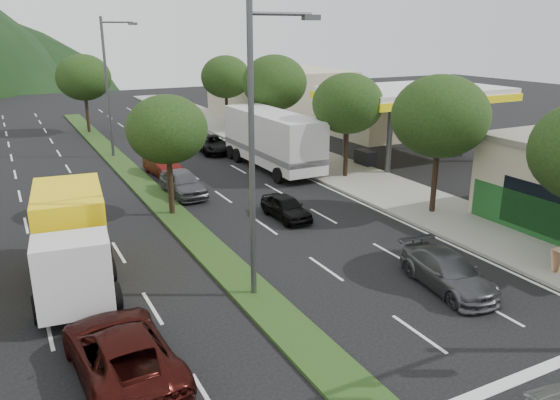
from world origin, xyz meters
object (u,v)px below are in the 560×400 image
car_queue_a (286,207)px  motorhome (272,139)px  suv_maroon (122,352)px  tree_med_far (84,78)px  tree_r_d (274,83)px  streetlight_mid (109,81)px  tree_r_b (440,117)px  tree_r_c (348,104)px  car_queue_e (183,183)px  car_queue_b (448,272)px  car_queue_c (162,165)px  streetlight_near (257,142)px  box_truck (72,243)px  tree_med_near (167,130)px  car_queue_d (212,144)px  tree_r_e (226,77)px

car_queue_a → motorhome: 10.57m
suv_maroon → tree_med_far: bearing=-100.5°
tree_r_d → streetlight_mid: 12.18m
tree_med_far → suv_maroon: tree_med_far is taller
tree_r_d → car_queue_a: tree_r_d is taller
tree_r_b → tree_r_c: tree_r_b is taller
tree_med_far → car_queue_e: tree_med_far is taller
tree_med_far → suv_maroon: size_ratio=1.29×
car_queue_a → car_queue_e: car_queue_e is taller
streetlight_mid → motorhome: (8.79, -8.54, -3.55)m
car_queue_b → suv_maroon: bearing=-173.1°
suv_maroon → car_queue_c: size_ratio=1.34×
streetlight_mid → car_queue_a: size_ratio=2.84×
streetlight_mid → car_queue_e: bearing=-83.4°
streetlight_near → car_queue_e: 13.99m
tree_r_d → suv_maroon: bearing=-124.9°
box_truck → motorhome: 19.15m
suv_maroon → car_queue_a: suv_maroon is taller
tree_med_near → suv_maroon: 14.17m
tree_r_d → car_queue_c: tree_r_d is taller
suv_maroon → car_queue_a: (10.13, 9.47, -0.15)m
tree_r_b → tree_med_far: (-12.00, 32.00, -0.03)m
tree_r_d → box_truck: bearing=-134.2°
car_queue_c → box_truck: box_truck is taller
tree_r_b → car_queue_a: bearing=158.3°
tree_r_c → tree_med_near: (-12.00, -2.00, -0.32)m
streetlight_mid → box_truck: size_ratio=1.39×
streetlight_mid → car_queue_d: size_ratio=2.14×
car_queue_d → tree_med_near: bearing=-116.6°
streetlight_mid → streetlight_near: bearing=-90.0°
tree_med_far → car_queue_e: (1.59, -22.94, -4.26)m
car_queue_e → car_queue_a: bearing=-63.6°
streetlight_near → car_queue_e: bearing=84.0°
streetlight_mid → car_queue_e: 12.96m
car_queue_b → box_truck: 13.86m
streetlight_near → car_queue_b: streetlight_near is taller
suv_maroon → tree_r_c: bearing=-142.4°
tree_r_c → car_queue_b: tree_r_c is taller
suv_maroon → car_queue_a: bearing=-139.8°
car_queue_a → tree_r_e: bearing=73.4°
car_queue_c → box_truck: (-7.31, -14.08, 0.96)m
tree_r_c → streetlight_mid: bearing=132.2°
car_queue_a → box_truck: bearing=-165.7°
tree_r_b → motorhome: size_ratio=0.70×
streetlight_near → car_queue_c: streetlight_near is taller
streetlight_near → tree_r_d: bearing=61.8°
tree_med_far → car_queue_c: tree_med_far is taller
motorhome → box_truck: bearing=-139.6°
suv_maroon → car_queue_d: (12.35, 25.72, -0.10)m
tree_r_c → tree_r_d: bearing=90.0°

